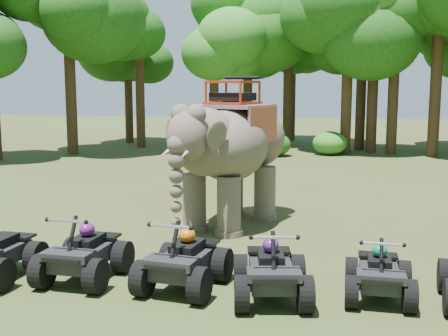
{
  "coord_description": "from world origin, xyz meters",
  "views": [
    {
      "loc": [
        2.18,
        -11.25,
        3.76
      ],
      "look_at": [
        0.0,
        1.2,
        1.9
      ],
      "focal_mm": 45.0,
      "sensor_mm": 36.0,
      "label": 1
    }
  ],
  "objects_px": {
    "elephant": "(231,152)",
    "atv_4": "(380,266)",
    "atv_2": "(184,252)",
    "atv_3": "(271,263)",
    "atv_1": "(84,246)"
  },
  "relations": [
    {
      "from": "elephant",
      "to": "atv_3",
      "type": "xyz_separation_m",
      "value": [
        1.57,
        -5.22,
        -1.33
      ]
    },
    {
      "from": "atv_3",
      "to": "atv_4",
      "type": "relative_size",
      "value": 1.12
    },
    {
      "from": "elephant",
      "to": "atv_3",
      "type": "distance_m",
      "value": 5.61
    },
    {
      "from": "elephant",
      "to": "atv_3",
      "type": "height_order",
      "value": "elephant"
    },
    {
      "from": "elephant",
      "to": "atv_4",
      "type": "distance_m",
      "value": 6.13
    },
    {
      "from": "atv_2",
      "to": "atv_3",
      "type": "relative_size",
      "value": 1.04
    },
    {
      "from": "elephant",
      "to": "atv_2",
      "type": "distance_m",
      "value": 5.12
    },
    {
      "from": "atv_4",
      "to": "atv_3",
      "type": "bearing_deg",
      "value": -167.12
    },
    {
      "from": "elephant",
      "to": "atv_3",
      "type": "bearing_deg",
      "value": -52.25
    },
    {
      "from": "atv_1",
      "to": "atv_2",
      "type": "xyz_separation_m",
      "value": [
        2.03,
        -0.1,
        0.01
      ]
    },
    {
      "from": "atv_3",
      "to": "atv_4",
      "type": "xyz_separation_m",
      "value": [
        1.88,
        0.35,
        -0.07
      ]
    },
    {
      "from": "atv_4",
      "to": "elephant",
      "type": "bearing_deg",
      "value": 127.79
    },
    {
      "from": "elephant",
      "to": "atv_4",
      "type": "height_order",
      "value": "elephant"
    },
    {
      "from": "atv_4",
      "to": "atv_2",
      "type": "bearing_deg",
      "value": -176.22
    },
    {
      "from": "atv_2",
      "to": "atv_4",
      "type": "bearing_deg",
      "value": 10.38
    }
  ]
}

